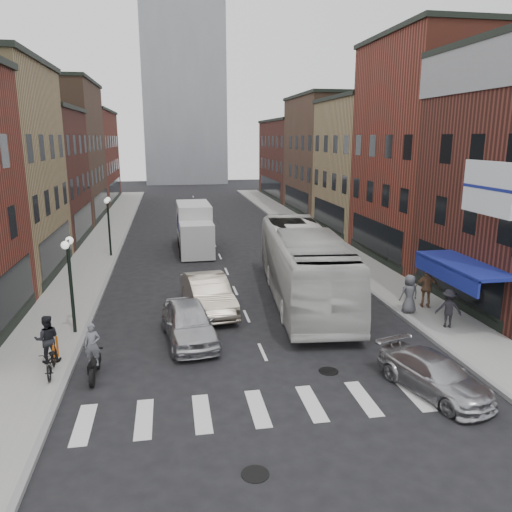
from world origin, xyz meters
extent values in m
plane|color=black|center=(0.00, 0.00, 0.00)|extent=(160.00, 160.00, 0.00)
cube|color=gray|center=(-8.50, 22.00, 0.07)|extent=(3.00, 74.00, 0.15)
cube|color=gray|center=(8.50, 22.00, 0.07)|extent=(3.00, 74.00, 0.15)
cube|color=gray|center=(-7.00, 22.00, 0.00)|extent=(0.20, 74.00, 0.16)
cube|color=gray|center=(7.00, 22.00, 0.00)|extent=(0.20, 74.00, 0.16)
cube|color=silver|center=(0.00, -3.00, 0.00)|extent=(12.00, 2.20, 0.01)
cube|color=black|center=(-10.02, 4.50, 1.60)|extent=(0.08, 7.20, 2.20)
cube|color=black|center=(-10.02, 14.00, 1.60)|extent=(0.08, 8.00, 2.20)
cube|color=#4D231B|center=(-15.00, 24.00, 5.00)|extent=(10.00, 10.00, 10.00)
cube|color=black|center=(-10.02, 24.00, 1.60)|extent=(0.08, 8.00, 2.20)
cube|color=black|center=(-15.00, 24.00, 10.15)|extent=(10.30, 10.20, 0.30)
cube|color=brown|center=(-15.00, 35.00, 6.50)|extent=(10.00, 12.00, 13.00)
cube|color=black|center=(-10.02, 35.00, 1.60)|extent=(0.08, 9.60, 2.20)
cube|color=black|center=(-15.00, 35.00, 13.15)|extent=(10.30, 12.20, 0.30)
cube|color=maroon|center=(-15.00, 49.00, 5.50)|extent=(10.00, 16.00, 11.00)
cube|color=black|center=(-10.02, 49.00, 1.60)|extent=(0.08, 12.80, 2.20)
cube|color=black|center=(-15.00, 49.00, 11.15)|extent=(10.30, 16.20, 0.30)
cube|color=black|center=(10.02, 4.50, 1.60)|extent=(0.08, 7.20, 2.20)
cube|color=maroon|center=(15.00, 14.00, 7.00)|extent=(10.00, 10.00, 14.00)
cube|color=black|center=(10.02, 14.00, 1.60)|extent=(0.08, 8.00, 2.20)
cube|color=black|center=(15.00, 14.00, 14.15)|extent=(10.30, 10.20, 0.30)
cube|color=#A18659|center=(15.00, 24.00, 5.50)|extent=(10.00, 10.00, 11.00)
cube|color=black|center=(10.02, 24.00, 1.60)|extent=(0.08, 8.00, 2.20)
cube|color=black|center=(15.00, 24.00, 11.15)|extent=(10.30, 10.20, 0.30)
cube|color=brown|center=(15.00, 35.00, 6.00)|extent=(10.00, 12.00, 12.00)
cube|color=black|center=(10.02, 35.00, 1.60)|extent=(0.08, 9.60, 2.20)
cube|color=black|center=(15.00, 35.00, 12.15)|extent=(10.30, 12.20, 0.30)
cube|color=#4D231B|center=(15.00, 49.00, 5.00)|extent=(10.00, 16.00, 10.00)
cube|color=black|center=(10.02, 49.00, 1.60)|extent=(0.08, 12.80, 2.20)
cube|color=black|center=(15.00, 49.00, 10.15)|extent=(10.30, 16.20, 0.30)
cube|color=navy|center=(9.10, 2.50, 2.70)|extent=(1.80, 5.00, 0.15)
cube|color=navy|center=(8.25, 2.50, 2.35)|extent=(0.10, 5.00, 0.70)
cylinder|color=black|center=(9.20, 0.50, 6.20)|extent=(1.40, 0.08, 0.08)
cube|color=silver|center=(8.50, 0.50, 6.20)|extent=(0.12, 3.00, 2.00)
cube|color=#9399A0|center=(0.00, 78.00, 25.00)|extent=(14.00, 14.00, 50.00)
cylinder|color=black|center=(-7.40, 4.00, 2.00)|extent=(0.14, 0.14, 4.00)
cylinder|color=black|center=(-7.40, 4.00, 4.00)|extent=(0.06, 0.90, 0.06)
sphere|color=white|center=(-7.40, 3.55, 3.95)|extent=(0.32, 0.32, 0.32)
sphere|color=white|center=(-7.40, 4.45, 3.95)|extent=(0.32, 0.32, 0.32)
cylinder|color=black|center=(-7.40, 18.00, 2.00)|extent=(0.14, 0.14, 4.00)
cylinder|color=black|center=(-7.40, 18.00, 4.00)|extent=(0.06, 0.90, 0.06)
sphere|color=white|center=(-7.40, 17.55, 3.95)|extent=(0.32, 0.32, 0.32)
sphere|color=white|center=(-7.40, 18.45, 3.95)|extent=(0.32, 0.32, 0.32)
cylinder|color=#D8590C|center=(-7.60, 1.00, 0.55)|extent=(0.08, 0.08, 0.80)
cylinder|color=#D8590C|center=(-7.60, 1.60, 0.55)|extent=(0.08, 0.08, 0.80)
cube|color=silver|center=(-1.57, 16.76, 1.26)|extent=(2.28, 2.46, 2.33)
cube|color=black|center=(-1.57, 16.76, 1.49)|extent=(2.30, 1.35, 1.03)
cube|color=silver|center=(-1.57, 20.31, 1.96)|extent=(2.42, 4.89, 2.71)
cube|color=navy|center=(-1.57, 20.31, 1.96)|extent=(2.40, 1.91, 1.12)
cube|color=black|center=(-1.57, 20.12, 0.42)|extent=(2.16, 6.10, 0.33)
cylinder|color=black|center=(-2.65, 16.95, 0.42)|extent=(0.26, 0.84, 0.84)
cylinder|color=black|center=(-0.50, 16.95, 0.42)|extent=(0.26, 0.84, 0.84)
cylinder|color=black|center=(-2.65, 20.12, 0.42)|extent=(0.26, 0.84, 0.84)
cylinder|color=black|center=(-0.50, 20.12, 0.42)|extent=(0.26, 0.84, 0.84)
cylinder|color=black|center=(-2.65, 21.99, 0.42)|extent=(0.26, 0.84, 0.84)
cylinder|color=black|center=(-0.50, 21.99, 0.42)|extent=(0.26, 0.84, 0.84)
cylinder|color=black|center=(-6.07, 0.65, 0.30)|extent=(0.13, 0.60, 0.60)
cylinder|color=black|center=(-6.07, -0.71, 0.30)|extent=(0.13, 0.60, 0.60)
cube|color=black|center=(-6.07, -0.03, 0.50)|extent=(0.32, 1.10, 0.32)
cube|color=black|center=(-6.07, 0.47, 0.86)|extent=(0.50, 0.10, 0.05)
imported|color=slate|center=(-6.07, -0.12, 1.24)|extent=(0.57, 0.40, 1.49)
imported|color=silver|center=(3.22, 7.05, 1.82)|extent=(4.32, 13.31, 3.64)
imported|color=#B8B9BD|center=(-2.73, 2.60, 0.80)|extent=(2.42, 4.88, 1.60)
imported|color=#B3A591|center=(-1.69, 6.00, 0.85)|extent=(2.48, 5.38, 1.71)
imported|color=#ADAEB2|center=(4.89, -2.97, 0.61)|extent=(2.83, 4.49, 1.21)
imported|color=black|center=(-7.50, 0.18, 0.61)|extent=(0.76, 1.79, 0.92)
imported|color=black|center=(-7.82, 1.20, 1.03)|extent=(0.93, 0.63, 1.76)
imported|color=black|center=(8.21, 1.86, 0.99)|extent=(1.20, 0.90, 1.67)
imported|color=brown|center=(8.57, 4.40, 1.11)|extent=(1.24, 0.85, 1.92)
imported|color=#53545A|center=(7.40, 3.83, 1.05)|extent=(0.93, 0.66, 1.80)
camera|label=1|loc=(-3.31, -16.50, 8.07)|focal=35.00mm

